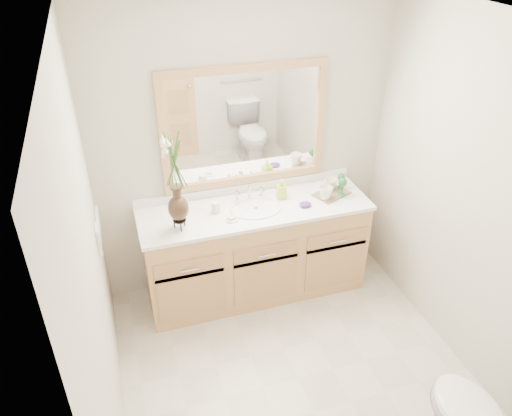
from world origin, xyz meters
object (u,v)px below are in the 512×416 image
object	(u,v)px
tumbler	(216,207)
tray	(331,194)
flower_vase	(175,168)
soap_bottle	(281,190)

from	to	relation	value
tumbler	tray	bearing A→B (deg)	-1.21
flower_vase	tumbler	bearing A→B (deg)	23.96
flower_vase	soap_bottle	size ratio (longest dim) A/B	4.78
flower_vase	soap_bottle	distance (m)	0.98
soap_bottle	tray	xyz separation A→B (m)	(0.41, -0.08, -0.07)
flower_vase	tray	world-z (taller)	flower_vase
flower_vase	soap_bottle	bearing A→B (deg)	12.42
tumbler	tray	xyz separation A→B (m)	(0.97, -0.02, -0.04)
soap_bottle	tray	bearing A→B (deg)	-2.62
flower_vase	tumbler	distance (m)	0.56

